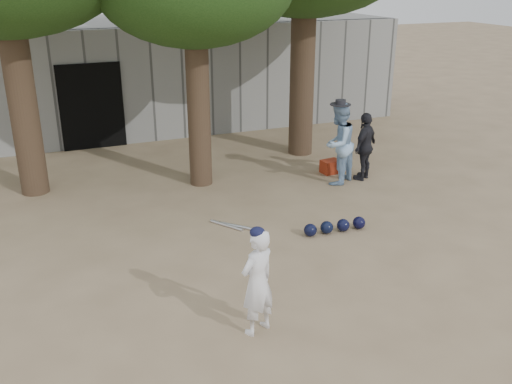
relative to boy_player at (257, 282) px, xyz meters
name	(u,v)px	position (x,y,z in m)	size (l,w,h in m)	color
ground	(244,277)	(0.33, 1.35, -0.72)	(70.00, 70.00, 0.00)	#937C5E
boy_player	(257,282)	(0.00, 0.00, 0.00)	(0.53, 0.35, 1.45)	white
spectator_blue	(338,144)	(3.70, 4.46, 0.17)	(0.86, 0.67, 1.78)	#87ACD2
spectator_dark	(365,146)	(4.38, 4.46, 0.03)	(0.89, 0.37, 1.51)	black
red_bag	(331,167)	(3.90, 5.09, -0.57)	(0.42, 0.32, 0.30)	maroon
back_building	(121,73)	(0.33, 11.69, 0.78)	(16.00, 5.24, 3.00)	gray
helmet_row	(335,226)	(2.41, 2.24, -0.61)	(1.19, 0.28, 0.23)	black
bat_pile	(232,226)	(0.78, 3.13, -0.70)	(0.67, 0.72, 0.06)	silver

